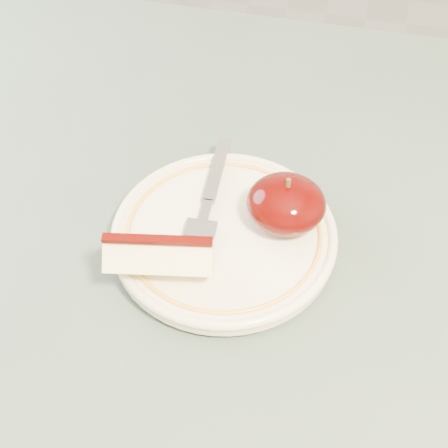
% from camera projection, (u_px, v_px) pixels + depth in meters
% --- Properties ---
extents(table, '(0.90, 0.90, 0.75)m').
position_uv_depth(table, '(184.00, 356.00, 0.58)').
color(table, brown).
rests_on(table, ground).
extents(plate, '(0.20, 0.20, 0.02)m').
position_uv_depth(plate, '(224.00, 234.00, 0.54)').
color(plate, beige).
rests_on(plate, table).
extents(apple_half, '(0.07, 0.07, 0.05)m').
position_uv_depth(apple_half, '(286.00, 204.00, 0.53)').
color(apple_half, black).
rests_on(apple_half, plate).
extents(apple_wedge, '(0.09, 0.05, 0.04)m').
position_uv_depth(apple_wedge, '(159.00, 256.00, 0.50)').
color(apple_wedge, '#F7ECB6').
rests_on(apple_wedge, plate).
extents(fork, '(0.03, 0.16, 0.00)m').
position_uv_depth(fork, '(208.00, 202.00, 0.56)').
color(fork, gray).
rests_on(fork, plate).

